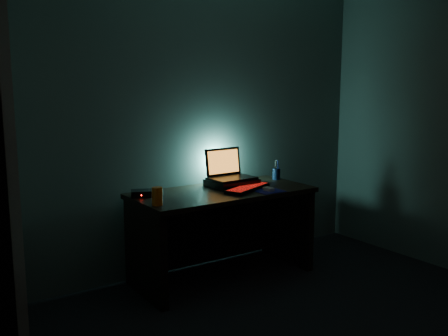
{
  "coord_description": "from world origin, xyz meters",
  "views": [
    {
      "loc": [
        -2.24,
        -1.73,
        1.6
      ],
      "look_at": [
        -0.02,
        1.57,
        0.95
      ],
      "focal_mm": 40.0,
      "sensor_mm": 36.0,
      "label": 1
    }
  ],
  "objects_px": {
    "router": "(141,194)",
    "pen_cup": "(276,174)",
    "laptop": "(228,172)",
    "juice_glass": "(157,196)",
    "keyboard": "(248,188)",
    "mouse": "(269,189)"
  },
  "relations": [
    {
      "from": "juice_glass",
      "to": "router",
      "type": "relative_size",
      "value": 0.7
    },
    {
      "from": "pen_cup",
      "to": "juice_glass",
      "type": "relative_size",
      "value": 0.77
    },
    {
      "from": "keyboard",
      "to": "router",
      "type": "relative_size",
      "value": 2.67
    },
    {
      "from": "pen_cup",
      "to": "juice_glass",
      "type": "distance_m",
      "value": 1.39
    },
    {
      "from": "laptop",
      "to": "router",
      "type": "height_order",
      "value": "laptop"
    },
    {
      "from": "mouse",
      "to": "keyboard",
      "type": "bearing_deg",
      "value": 130.39
    },
    {
      "from": "keyboard",
      "to": "juice_glass",
      "type": "bearing_deg",
      "value": 160.7
    },
    {
      "from": "keyboard",
      "to": "pen_cup",
      "type": "height_order",
      "value": "pen_cup"
    },
    {
      "from": "keyboard",
      "to": "router",
      "type": "xyz_separation_m",
      "value": [
        -0.84,
        0.25,
        0.01
      ]
    },
    {
      "from": "keyboard",
      "to": "juice_glass",
      "type": "distance_m",
      "value": 0.87
    },
    {
      "from": "keyboard",
      "to": "mouse",
      "type": "bearing_deg",
      "value": -74.0
    },
    {
      "from": "keyboard",
      "to": "pen_cup",
      "type": "relative_size",
      "value": 4.96
    },
    {
      "from": "laptop",
      "to": "juice_glass",
      "type": "xyz_separation_m",
      "value": [
        -0.84,
        -0.32,
        -0.05
      ]
    },
    {
      "from": "keyboard",
      "to": "router",
      "type": "bearing_deg",
      "value": 139.48
    },
    {
      "from": "laptop",
      "to": "pen_cup",
      "type": "bearing_deg",
      "value": -5.12
    },
    {
      "from": "pen_cup",
      "to": "juice_glass",
      "type": "height_order",
      "value": "juice_glass"
    },
    {
      "from": "juice_glass",
      "to": "pen_cup",
      "type": "bearing_deg",
      "value": 12.17
    },
    {
      "from": "router",
      "to": "pen_cup",
      "type": "bearing_deg",
      "value": 22.49
    },
    {
      "from": "juice_glass",
      "to": "mouse",
      "type": "bearing_deg",
      "value": -4.04
    },
    {
      "from": "pen_cup",
      "to": "router",
      "type": "distance_m",
      "value": 1.34
    },
    {
      "from": "pen_cup",
      "to": "laptop",
      "type": "bearing_deg",
      "value": 176.93
    },
    {
      "from": "laptop",
      "to": "keyboard",
      "type": "distance_m",
      "value": 0.28
    }
  ]
}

